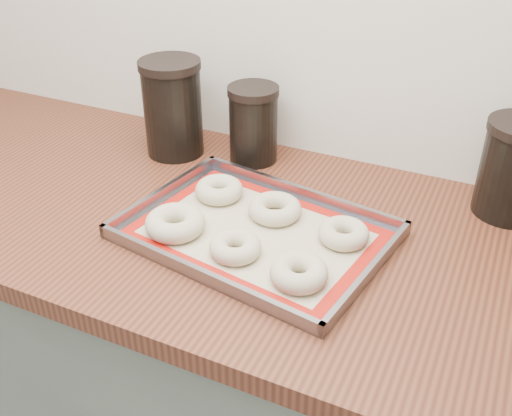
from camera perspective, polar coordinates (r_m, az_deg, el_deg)
The scene contains 12 objects.
cabinet at distance 1.42m, azimuth 4.64°, elevation -18.66°, with size 3.00×0.65×0.86m, color slate.
countertop at distance 1.10m, azimuth 5.65°, elevation -3.77°, with size 3.06×0.68×0.04m, color brown.
baking_tray at distance 1.09m, azimuth 0.00°, elevation -2.36°, with size 0.51×0.40×0.03m.
baking_mat at distance 1.09m, azimuth 0.00°, elevation -2.44°, with size 0.46×0.35×0.00m.
bagel_front_left at distance 1.10m, azimuth -7.72°, elevation -1.43°, with size 0.11×0.11×0.04m, color beige.
bagel_front_mid at distance 1.03m, azimuth -1.99°, elevation -3.75°, with size 0.09×0.09×0.03m, color beige.
bagel_front_right at distance 0.97m, azimuth 4.11°, elevation -6.16°, with size 0.10×0.10×0.04m, color beige.
bagel_back_left at distance 1.19m, azimuth -3.54°, elevation 1.75°, with size 0.09×0.09×0.03m, color beige.
bagel_back_mid at distance 1.13m, azimuth 1.80°, elevation -0.08°, with size 0.10×0.10×0.03m, color beige.
bagel_back_right at distance 1.08m, azimuth 8.33°, elevation -2.41°, with size 0.09×0.09×0.03m, color beige.
canister_left at distance 1.35m, azimuth -7.94°, elevation 9.45°, with size 0.13×0.13×0.22m.
canister_mid at distance 1.32m, azimuth -0.27°, elevation 8.02°, with size 0.11×0.11×0.17m.
Camera 1 is at (0.28, 0.82, 1.53)m, focal length 42.00 mm.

